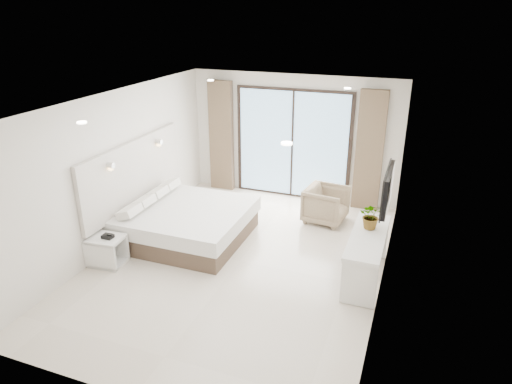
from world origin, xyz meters
TOP-DOWN VIEW (x-y plane):
  - ground at (0.00, 0.00)m, footprint 6.20×6.20m
  - room_shell at (-0.20, 0.80)m, footprint 4.62×6.22m
  - bed at (-1.24, 0.43)m, footprint 2.14×2.04m
  - nightstand at (-2.01, -0.85)m, footprint 0.58×0.49m
  - phone at (-1.96, -0.85)m, footprint 0.17×0.14m
  - console_desk at (2.04, 0.20)m, footprint 0.52×1.66m
  - plant at (2.04, 0.45)m, footprint 0.47×0.50m
  - armchair at (1.01, 2.03)m, footprint 0.80×0.84m

SIDE VIEW (x-z plane):
  - ground at x=0.00m, z-range 0.00..0.00m
  - nightstand at x=-2.01m, z-range 0.00..0.50m
  - bed at x=-1.24m, z-range -0.05..0.68m
  - armchair at x=1.01m, z-range 0.00..0.79m
  - phone at x=-1.96m, z-range 0.50..0.56m
  - console_desk at x=2.04m, z-range 0.18..0.95m
  - plant at x=2.04m, z-range 0.77..1.10m
  - room_shell at x=-0.20m, z-range 0.22..2.94m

